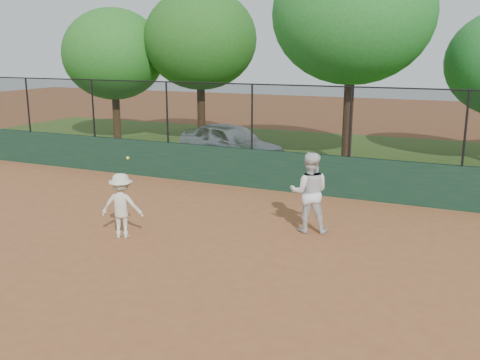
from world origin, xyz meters
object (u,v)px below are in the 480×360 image
at_px(player_second, 309,192).
at_px(tree_2, 353,14).
at_px(parked_car, 230,143).
at_px(tree_0, 113,54).
at_px(tree_1, 200,40).
at_px(player_main, 122,206).

xyz_separation_m(player_second, tree_2, (-0.96, 7.92, 4.47)).
xyz_separation_m(parked_car, tree_2, (4.05, 1.55, 4.65)).
height_order(tree_0, tree_2, tree_2).
bearing_deg(tree_1, tree_0, -169.95).
relative_size(player_second, tree_1, 0.28).
bearing_deg(tree_1, player_main, -70.23).
xyz_separation_m(parked_car, tree_1, (-2.95, 3.22, 3.85)).
bearing_deg(tree_1, parked_car, -47.52).
bearing_deg(player_second, tree_2, -99.69).
bearing_deg(parked_car, tree_2, -47.51).
bearing_deg(tree_2, tree_0, 175.16).
bearing_deg(player_second, player_main, 12.97).
relative_size(parked_car, player_main, 2.27).
relative_size(parked_car, tree_0, 0.74).
bearing_deg(parked_car, tree_1, 63.96).
bearing_deg(tree_1, player_second, -50.30).
height_order(tree_0, tree_1, tree_1).
height_order(parked_car, tree_1, tree_1).
bearing_deg(parked_car, player_second, -120.32).
distance_m(parked_car, player_main, 8.58).
distance_m(player_second, tree_1, 12.98).
height_order(parked_car, tree_0, tree_0).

